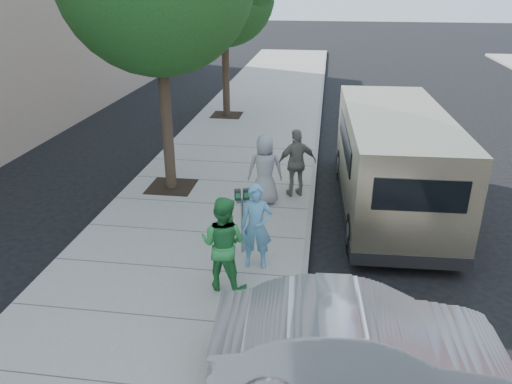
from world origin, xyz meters
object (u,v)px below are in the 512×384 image
sedan (359,344)px  person_striped_polo (297,163)px  parking_meter (242,207)px  person_officer (256,227)px  person_green_shirt (223,244)px  van (392,159)px  person_gray_shirt (265,170)px

sedan → person_striped_polo: bearing=7.8°
parking_meter → person_officer: (0.35, -0.47, -0.16)m
sedan → person_green_shirt: size_ratio=2.31×
person_officer → person_green_shirt: (-0.47, -0.79, 0.04)m
van → person_striped_polo: bearing=173.0°
person_green_shirt → person_gray_shirt: bearing=-82.2°
person_gray_shirt → parking_meter: bearing=78.2°
person_striped_polo → person_officer: bearing=58.7°
sedan → person_gray_shirt: (-2.01, 5.58, 0.35)m
person_green_shirt → person_officer: bearing=-108.9°
van → person_striped_polo: van is taller
sedan → person_green_shirt: (-2.28, 1.85, 0.36)m
van → person_striped_polo: size_ratio=3.85×
van → person_officer: bearing=-132.4°
sedan → van: bearing=-13.4°
person_striped_polo → parking_meter: bearing=51.1°
sedan → person_officer: (-1.81, 2.64, 0.32)m
sedan → person_striped_polo: 6.29m
person_gray_shirt → person_striped_polo: 0.92m
parking_meter → person_striped_polo: (0.87, 3.03, -0.13)m
person_green_shirt → person_striped_polo: person_green_shirt is taller
van → person_striped_polo: (-2.27, 0.19, -0.28)m
sedan → parking_meter: bearing=30.8°
sedan → person_striped_polo: person_striped_polo is taller
person_officer → person_green_shirt: person_green_shirt is taller
person_gray_shirt → van: bearing=178.7°
person_officer → person_striped_polo: bearing=77.4°
parking_meter → sedan: bearing=-73.0°
parking_meter → sedan: parking_meter is taller
sedan → person_officer: person_officer is taller
person_officer → person_striped_polo: (0.53, 3.50, 0.03)m
van → sedan: bearing=-101.7°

